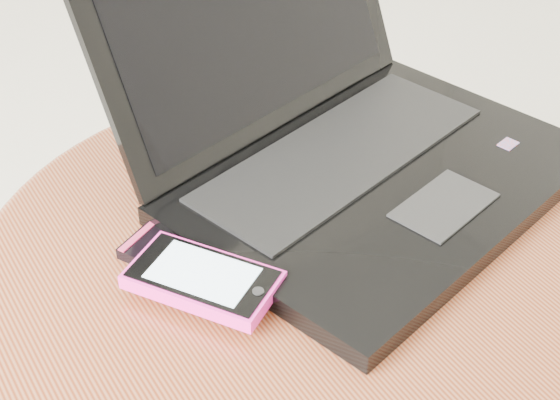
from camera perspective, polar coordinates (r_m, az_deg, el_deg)
table at (r=0.87m, az=2.09°, el=-8.92°), size 0.64×0.64×0.51m
laptop at (r=0.87m, az=4.16°, el=4.38°), size 0.48×0.47×0.25m
phone_black at (r=0.78m, az=-5.64°, el=-3.77°), size 0.12×0.14×0.01m
phone_pink at (r=0.74m, az=-5.10°, el=-5.23°), size 0.13×0.14×0.02m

